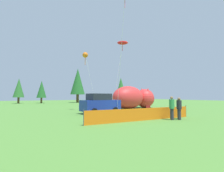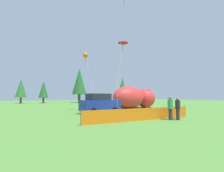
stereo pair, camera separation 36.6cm
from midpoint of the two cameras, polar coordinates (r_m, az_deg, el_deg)
name	(u,v)px [view 1 (the left image)]	position (r m, az deg, el deg)	size (l,w,h in m)	color
ground_plane	(135,115)	(17.27, 6.83, -9.35)	(120.00, 120.00, 0.00)	#548C38
parked_car	(100,104)	(18.60, -4.45, -5.75)	(4.25, 2.26, 2.08)	navy
folding_chair	(148,109)	(18.73, 10.99, -7.30)	(0.62, 0.62, 0.86)	maroon
inflatable_cat	(133,98)	(25.75, 6.53, -3.99)	(7.79, 3.86, 3.22)	red
safety_fence	(144,114)	(13.47, 9.53, -9.11)	(9.50, 0.50, 1.01)	orange
spectator_in_grey_shirt	(179,108)	(15.18, 20.32, -6.69)	(0.35, 0.35, 1.61)	#2D2D38
spectator_in_blue_shirt	(179,108)	(14.52, 20.40, -6.61)	(0.38, 0.38, 1.73)	#2D2D38
spectator_in_black_shirt	(172,107)	(14.28, 18.24, -6.53)	(0.39, 0.39, 1.81)	#2D2D38
kite_red_lizard	(122,43)	(27.84, 3.04, 13.85)	(2.56, 2.41, 10.65)	silver
kite_orange_flower	(85,55)	(23.04, -9.17, 9.86)	(1.65, 1.34, 7.45)	silver
horizon_tree_east	(78,82)	(48.40, -11.35, 1.43)	(3.89, 3.89, 9.27)	brown
horizon_tree_west	(121,87)	(55.68, 2.73, -0.29)	(3.19, 3.19, 7.60)	brown
horizon_tree_mid	(19,88)	(48.01, -28.34, -0.56)	(2.55, 2.55, 6.08)	brown
horizon_tree_northeast	(42,89)	(47.36, -22.21, -1.01)	(2.36, 2.36, 5.63)	brown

